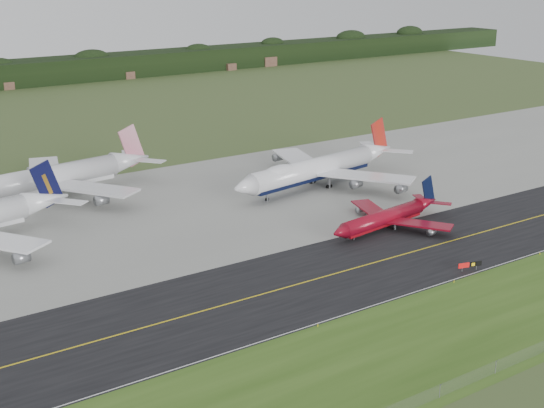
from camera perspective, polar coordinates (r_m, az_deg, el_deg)
The scene contains 14 objects.
ground at distance 164.88m, azimuth 7.74°, elevation -3.69°, with size 600.00×600.00×0.00m, color #3D4D24.
grass_verge at distance 143.07m, azimuth 17.13°, elevation -7.84°, with size 400.00×30.00×0.01m, color #315118.
taxiway at distance 162.15m, azimuth 8.67°, elevation -4.11°, with size 400.00×32.00×0.02m, color black.
apron at distance 203.37m, azimuth -1.81°, elevation 0.66°, with size 400.00×78.00×0.01m, color gray.
taxiway_centreline at distance 162.15m, azimuth 8.67°, elevation -4.11°, with size 400.00×0.40×0.00m, color gold.
taxiway_edge_line at distance 152.11m, azimuth 12.62°, elevation -5.87°, with size 400.00×0.25×0.00m, color silver.
horizon_treeline at distance 404.51m, azimuth -19.17°, elevation 9.13°, with size 700.00×25.00×12.00m.
jet_ba_747 at distance 210.01m, azimuth 3.47°, elevation 2.72°, with size 62.55×51.22×15.76m.
jet_red_737 at distance 179.91m, azimuth 8.76°, elevation -0.95°, with size 36.70×29.66×9.91m.
jet_star_tail at distance 207.79m, azimuth -16.34°, elevation 1.87°, with size 61.68×51.13×16.28m.
taxiway_sign at distance 159.25m, azimuth 14.68°, elevation -4.45°, with size 5.24×1.60×1.79m.
edge_marker_left at distance 132.15m, azimuth 3.47°, elevation -9.12°, with size 0.16×0.16×0.50m, color yellow.
edge_marker_center at distance 153.10m, azimuth 13.54°, elevation -5.69°, with size 0.16×0.16×0.50m, color yellow.
edge_marker_right at distance 172.35m, azimuth 19.52°, elevation -3.54°, with size 0.16×0.16×0.50m, color yellow.
Camera 1 is at (-103.42, -113.46, 60.14)m, focal length 50.00 mm.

